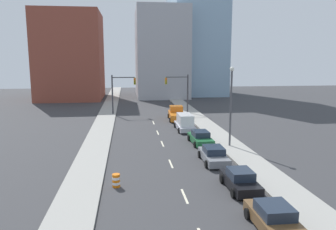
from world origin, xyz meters
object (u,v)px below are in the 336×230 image
Objects in this scene: traffic_signal_right at (181,89)px; sedan_black at (240,180)px; street_lamp at (231,101)px; sedan_brown at (274,218)px; pickup_truck_orange at (177,114)px; traffic_barrel at (116,181)px; box_truck_silver at (185,123)px; sedan_green at (200,138)px; traffic_signal_left at (119,89)px; sedan_gray at (214,155)px.

traffic_signal_right reaches higher than sedan_black.
sedan_brown is (-2.81, -16.55, -4.16)m from street_lamp.
pickup_truck_orange is at bearing 90.91° from sedan_black.
box_truck_silver reaches higher than traffic_barrel.
traffic_signal_right is at bearing 87.83° from sedan_black.
sedan_black is at bearing -92.01° from sedan_green.
sedan_green is (0.12, 18.35, -0.01)m from sedan_brown.
traffic_signal_left is 10.37m from traffic_signal_right.
pickup_truck_orange is at bearing 72.14° from traffic_barrel.
traffic_signal_left is 31.60m from traffic_barrel.
traffic_barrel is 0.22× the size of sedan_black.
box_truck_silver is (-3.18, 8.75, -3.82)m from street_lamp.
pickup_truck_orange reaches higher than sedan_brown.
sedan_black is at bearing -103.98° from street_lamp.
sedan_brown is 0.79× the size of box_truck_silver.
box_truck_silver is at bearing 65.70° from traffic_barrel.
traffic_signal_right reaches higher than traffic_barrel.
sedan_black is (9.09, -32.92, -3.54)m from traffic_signal_left.
traffic_barrel is 0.20× the size of sedan_gray.
street_lamp reaches higher than pickup_truck_orange.
traffic_barrel is at bearing 140.77° from sedan_brown.
street_lamp is 5.28m from sedan_green.
traffic_barrel is 0.16× the size of pickup_truck_orange.
sedan_black is 27.17m from pickup_truck_orange.
sedan_brown is 18.35m from sedan_green.
traffic_signal_left is 6.88× the size of traffic_barrel.
sedan_black is (-1.28, -32.92, -3.54)m from traffic_signal_right.
sedan_black is 12.77m from sedan_green.
sedan_brown is (8.58, -7.12, 0.18)m from traffic_barrel.
traffic_signal_right reaches higher than sedan_brown.
sedan_black is at bearing -74.56° from traffic_signal_left.
traffic_signal_right is 1.54× the size of sedan_black.
sedan_green is at bearing -85.18° from pickup_truck_orange.
sedan_gray is at bearing 91.25° from sedan_brown.
sedan_gray reaches higher than traffic_barrel.
sedan_black reaches higher than sedan_brown.
sedan_brown reaches higher than traffic_barrel.
sedan_black is at bearing -92.22° from traffic_signal_right.
sedan_green is 0.82× the size of pickup_truck_orange.
box_truck_silver is at bearing -56.79° from traffic_signal_left.
sedan_brown is at bearing -86.37° from pickup_truck_orange.
street_lamp is (11.39, 9.43, 4.34)m from traffic_barrel.
box_truck_silver reaches higher than sedan_black.
sedan_gray is at bearing -94.31° from sedan_green.
traffic_signal_left reaches higher than sedan_black.
box_truck_silver is (-1.73, -13.20, -3.19)m from traffic_signal_right.
sedan_green is 6.98m from box_truck_silver.
traffic_signal_left is at bearing 180.00° from traffic_signal_right.
sedan_gray is 20.92m from pickup_truck_orange.
traffic_signal_left is at bearing 105.49° from sedan_black.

